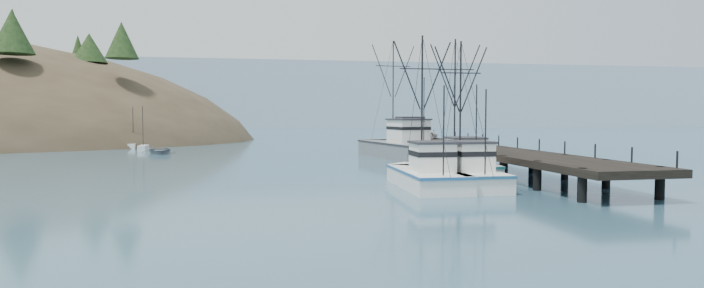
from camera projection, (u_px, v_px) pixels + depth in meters
The scene contains 12 objects.
ground at pixel (376, 198), 33.78m from camera, with size 400.00×400.00×0.00m, color #2E5267.
pier at pixel (480, 150), 52.05m from camera, with size 6.00×44.00×2.00m.
distant_ridge at pixel (294, 128), 202.27m from camera, with size 360.00×40.00×26.00m, color #9EB2C6.
distant_ridge_far at pixel (158, 127), 207.38m from camera, with size 180.00×25.00×18.00m, color silver.
moored_sailboats at pixel (94, 146), 82.56m from camera, with size 24.47×18.00×6.35m.
trawler_near at pixel (464, 175), 39.04m from camera, with size 3.74×10.49×10.75m.
trawler_mid at pixel (425, 175), 38.75m from camera, with size 4.12×11.20×11.11m.
trawler_far at pixel (458, 166), 45.66m from camera, with size 4.30×11.60×11.80m.
work_vessel at pixel (399, 147), 64.61m from camera, with size 7.55×17.36×14.21m.
pier_shed at pixel (410, 127), 69.32m from camera, with size 3.00×3.20×2.80m.
pickup_truck at pixel (417, 133), 69.42m from camera, with size 2.49×5.41×1.50m, color silver.
motorboat at pixel (160, 154), 70.76m from camera, with size 4.21×5.89×1.22m, color slate.
Camera 1 is at (-7.91, -32.63, 5.18)m, focal length 28.00 mm.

